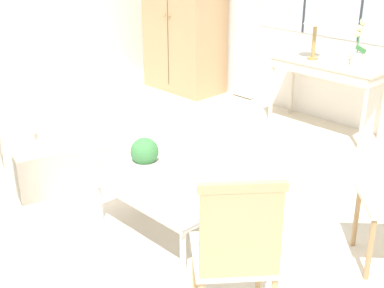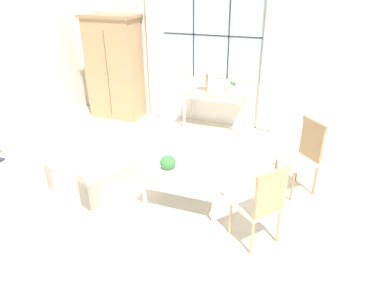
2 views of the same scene
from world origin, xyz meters
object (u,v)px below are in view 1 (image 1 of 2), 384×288
at_px(console_table, 328,69).
at_px(table_lamp, 316,16).
at_px(pillar_candle, 176,184).
at_px(potted_plant_small, 145,156).
at_px(armoire, 184,10).
at_px(accent_chair_wooden, 237,248).
at_px(potted_orchid, 358,49).
at_px(armchair_upholstered, 54,148).
at_px(coffee_table, 168,188).

relative_size(console_table, table_lamp, 2.11).
xyz_separation_m(table_lamp, pillar_candle, (0.66, -2.54, -0.76)).
relative_size(table_lamp, potted_plant_small, 2.12).
bearing_deg(pillar_candle, table_lamp, 104.68).
bearing_deg(armoire, potted_plant_small, -47.97).
bearing_deg(accent_chair_wooden, potted_orchid, 110.30).
relative_size(armoire, armchair_upholstered, 1.83).
bearing_deg(console_table, table_lamp, -156.94).
height_order(armchair_upholstered, pillar_candle, armchair_upholstered).
xyz_separation_m(coffee_table, pillar_candle, (0.14, -0.05, 0.10)).
bearing_deg(coffee_table, accent_chair_wooden, -23.35).
xyz_separation_m(console_table, potted_plant_small, (0.12, -2.56, -0.16)).
xyz_separation_m(potted_orchid, coffee_table, (0.08, -2.59, -0.58)).
bearing_deg(coffee_table, armchair_upholstered, -175.67).
bearing_deg(console_table, coffee_table, -81.81).
distance_m(table_lamp, pillar_candle, 2.73).
xyz_separation_m(console_table, potted_orchid, (0.29, 0.04, 0.25)).
distance_m(table_lamp, accent_chair_wooden, 3.40).
distance_m(coffee_table, potted_plant_small, 0.30).
distance_m(armoire, potted_plant_small, 3.44).
distance_m(console_table, coffee_table, 2.60).
distance_m(armoire, table_lamp, 2.00).
xyz_separation_m(accent_chair_wooden, pillar_candle, (-0.91, 0.40, -0.10)).
height_order(table_lamp, accent_chair_wooden, table_lamp).
relative_size(coffee_table, potted_plant_small, 3.78).
distance_m(coffee_table, pillar_candle, 0.19).
distance_m(console_table, potted_plant_small, 2.57).
xyz_separation_m(accent_chair_wooden, potted_plant_small, (-1.29, 0.44, -0.03)).
bearing_deg(console_table, potted_plant_small, -87.27).
relative_size(accent_chair_wooden, potted_plant_small, 3.65).
xyz_separation_m(armoire, table_lamp, (2.00, -0.03, 0.17)).
relative_size(armoire, accent_chair_wooden, 2.11).
bearing_deg(potted_orchid, table_lamp, -166.75).
relative_size(armoire, console_table, 1.72).
relative_size(armoire, potted_plant_small, 7.70).
xyz_separation_m(armoire, pillar_candle, (2.66, -2.57, -0.59)).
distance_m(potted_orchid, coffee_table, 2.66).
height_order(console_table, potted_plant_small, console_table).
bearing_deg(armchair_upholstered, potted_plant_small, 4.84).
bearing_deg(pillar_candle, accent_chair_wooden, -23.85).
bearing_deg(potted_plant_small, armchair_upholstered, -175.16).
xyz_separation_m(console_table, pillar_candle, (0.51, -2.60, -0.22)).
relative_size(console_table, pillar_candle, 8.10).
bearing_deg(table_lamp, armchair_upholstered, -108.83).
xyz_separation_m(armoire, potted_plant_small, (2.27, -2.52, -0.53)).
relative_size(armoire, pillar_candle, 13.93).
bearing_deg(table_lamp, potted_plant_small, -83.68).
relative_size(armchair_upholstered, coffee_table, 1.11).
relative_size(potted_orchid, accent_chair_wooden, 0.47).
distance_m(armoire, accent_chair_wooden, 4.67).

